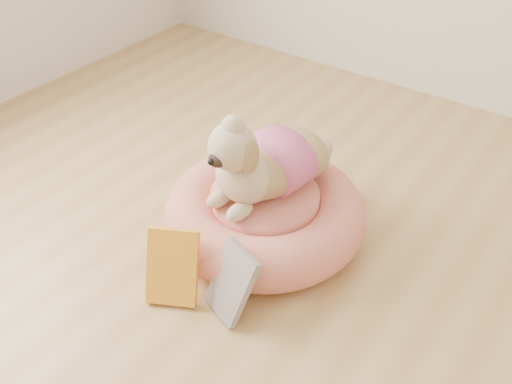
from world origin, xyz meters
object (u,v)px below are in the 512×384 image
Objects in this scene: pet_bed at (265,213)px; book_yellow at (173,267)px; dog at (264,147)px; book_white at (232,283)px.

book_yellow is at bearing -98.96° from pet_bed.
dog is 0.43m from book_white.
pet_bed is 2.96× the size of book_yellow.
dog is at bearing 130.88° from book_white.
pet_bed is 1.48× the size of dog.
dog is at bearing 54.80° from book_yellow.
book_white is at bearing -10.85° from book_yellow.
book_yellow is 0.18m from book_white.
pet_bed is 0.39m from book_yellow.
book_yellow reaches higher than book_white.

